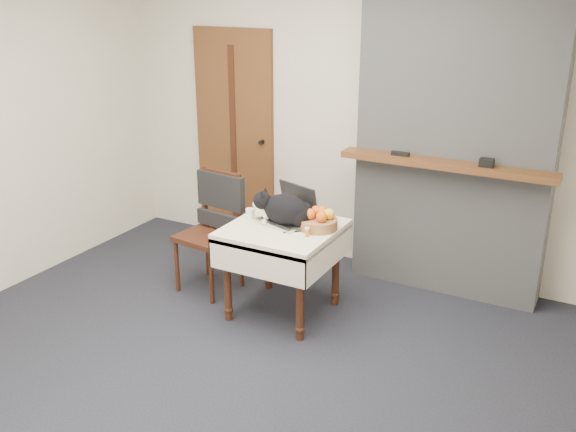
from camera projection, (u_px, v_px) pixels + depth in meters
name	position (u px, v px, depth m)	size (l,w,h in m)	color
ground	(230.00, 366.00, 4.23)	(4.50, 4.50, 0.00)	black
room_shell	(262.00, 87.00, 4.00)	(4.52, 4.01, 2.61)	beige
door	(235.00, 137.00, 6.05)	(0.82, 0.10, 2.00)	brown
chimney	(456.00, 132.00, 4.91)	(1.62, 0.48, 2.60)	gray
side_table	(283.00, 241.00, 4.73)	(0.78, 0.78, 0.70)	#3D1F10
laptop	(290.00, 213.00, 4.77)	(0.45, 0.42, 0.27)	#B7B7BC
cat	(287.00, 211.00, 4.67)	(0.56, 0.28, 0.27)	black
cream_jar	(250.00, 214.00, 4.83)	(0.07, 0.07, 0.08)	white
pill_bottle	(307.00, 232.00, 4.49)	(0.03, 0.03, 0.07)	#B66C16
fruit_basket	(319.00, 221.00, 4.63)	(0.27, 0.27, 0.16)	#A86F43
desk_clutter	(305.00, 228.00, 4.64)	(0.16, 0.02, 0.01)	black
chair	(216.00, 214.00, 5.16)	(0.49, 0.48, 0.98)	#3D1F10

